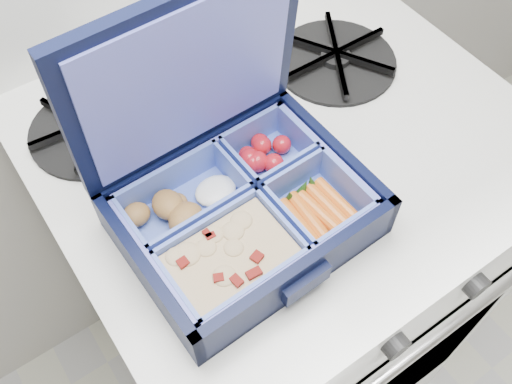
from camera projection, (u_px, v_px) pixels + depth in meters
stove at (267, 275)px, 1.07m from camera, size 0.58×0.58×0.87m
bento_box at (245, 213)px, 0.60m from camera, size 0.26×0.20×0.06m
burner_grate at (336, 56)px, 0.76m from camera, size 0.16×0.16×0.02m
burner_grate_rear at (90, 127)px, 0.69m from camera, size 0.16×0.16×0.02m
fork at (249, 109)px, 0.71m from camera, size 0.14×0.17×0.01m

